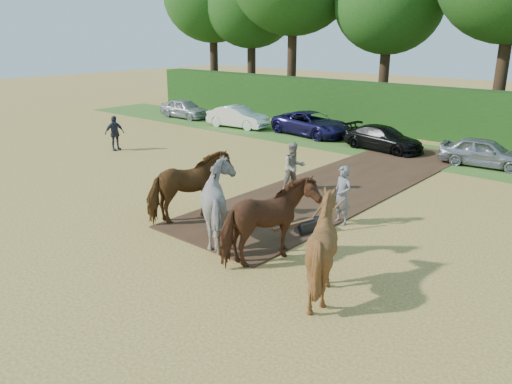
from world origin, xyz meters
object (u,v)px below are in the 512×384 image
object	(u,v)px
spectator_near	(294,167)
spectator_far	(115,133)
plough_team	(248,212)
parked_cars	(432,144)

from	to	relation	value
spectator_near	spectator_far	world-z (taller)	spectator_near
spectator_near	plough_team	xyz separation A→B (m)	(2.41, -5.38, 0.18)
spectator_far	plough_team	distance (m)	14.84
spectator_near	parked_cars	xyz separation A→B (m)	(1.87, 9.15, -0.29)
spectator_near	parked_cars	distance (m)	9.34
plough_team	spectator_far	bearing A→B (deg)	160.49
spectator_near	spectator_far	distance (m)	11.59
spectator_near	plough_team	size ratio (longest dim) A/B	0.24
spectator_far	plough_team	world-z (taller)	plough_team
spectator_far	plough_team	bearing A→B (deg)	-101.13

